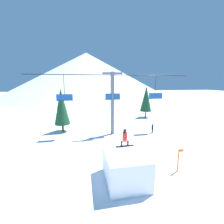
% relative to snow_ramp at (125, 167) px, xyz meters
% --- Properties ---
extents(ground_plane, '(220.00, 220.00, 0.00)m').
position_rel_snow_ramp_xyz_m(ground_plane, '(-0.44, 0.81, -0.99)').
color(ground_plane, white).
extents(mountain_ridge, '(75.13, 75.13, 20.03)m').
position_rel_snow_ramp_xyz_m(mountain_ridge, '(-0.44, 65.30, 9.02)').
color(mountain_ridge, silver).
rests_on(mountain_ridge, ground_plane).
extents(snow_ramp, '(2.61, 3.22, 1.98)m').
position_rel_snow_ramp_xyz_m(snow_ramp, '(0.00, 0.00, 0.00)').
color(snow_ramp, white).
rests_on(snow_ramp, ground_plane).
extents(snowboarder, '(1.32, 0.33, 1.28)m').
position_rel_snow_ramp_xyz_m(snowboarder, '(0.22, 1.00, 1.62)').
color(snowboarder, black).
rests_on(snowboarder, snow_ramp).
extents(chairlift, '(19.76, 0.46, 7.72)m').
position_rel_snow_ramp_xyz_m(chairlift, '(0.97, 9.27, 3.45)').
color(chairlift, slate).
rests_on(chairlift, ground_plane).
extents(pine_tree_near, '(2.01, 2.01, 5.71)m').
position_rel_snow_ramp_xyz_m(pine_tree_near, '(-5.36, 11.51, 2.37)').
color(pine_tree_near, '#4C3823').
rests_on(pine_tree_near, ground_plane).
extents(pine_tree_far, '(2.08, 2.08, 5.84)m').
position_rel_snow_ramp_xyz_m(pine_tree_far, '(8.91, 17.30, 2.52)').
color(pine_tree_far, '#4C3823').
rests_on(pine_tree_far, ground_plane).
extents(trail_marker, '(0.41, 0.10, 1.77)m').
position_rel_snow_ramp_xyz_m(trail_marker, '(4.05, 0.23, -0.05)').
color(trail_marker, orange).
rests_on(trail_marker, ground_plane).
extents(distant_skier, '(0.24, 0.24, 1.23)m').
position_rel_snow_ramp_xyz_m(distant_skier, '(6.11, 8.60, -0.32)').
color(distant_skier, black).
rests_on(distant_skier, ground_plane).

